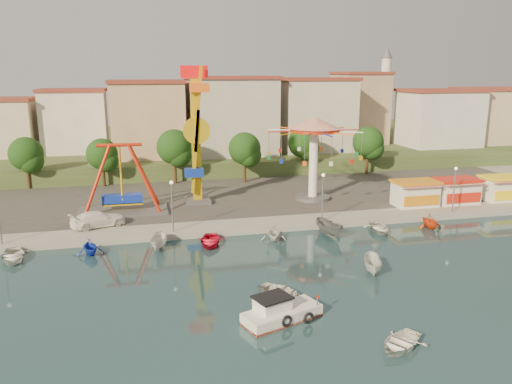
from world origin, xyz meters
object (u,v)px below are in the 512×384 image
object	(u,v)px
kamikaze_tower	(197,138)
wave_swinger	(314,140)
van	(98,219)
pirate_ship_ride	(121,180)
rowboat_a	(281,292)
skiff	(373,265)
cabin_motorboat	(280,313)

from	to	relation	value
kamikaze_tower	wave_swinger	distance (m)	14.46
wave_swinger	van	world-z (taller)	wave_swinger
van	kamikaze_tower	bearing A→B (deg)	-78.87
kamikaze_tower	wave_swinger	xyz separation A→B (m)	(14.38, -1.39, -0.41)
pirate_ship_ride	rowboat_a	bearing A→B (deg)	-64.24
skiff	van	size ratio (longest dim) A/B	0.66
cabin_motorboat	wave_swinger	bearing A→B (deg)	46.49
cabin_motorboat	van	world-z (taller)	van
wave_swinger	rowboat_a	world-z (taller)	wave_swinger
pirate_ship_ride	skiff	size ratio (longest dim) A/B	2.71
kamikaze_tower	cabin_motorboat	bearing A→B (deg)	-86.47
pirate_ship_ride	wave_swinger	size ratio (longest dim) A/B	0.86
pirate_ship_ride	wave_swinger	xyz separation A→B (m)	(23.33, 0.64, 3.80)
cabin_motorboat	rowboat_a	size ratio (longest dim) A/B	1.55
pirate_ship_ride	kamikaze_tower	size ratio (longest dim) A/B	0.61
cabin_motorboat	pirate_ship_ride	bearing A→B (deg)	91.18
wave_swinger	van	distance (m)	27.25
kamikaze_tower	van	distance (m)	15.26
wave_swinger	pirate_ship_ride	bearing A→B (deg)	-178.43
wave_swinger	cabin_motorboat	world-z (taller)	wave_swinger
wave_swinger	rowboat_a	xyz separation A→B (m)	(-11.46, -25.23, -7.81)
pirate_ship_ride	kamikaze_tower	xyz separation A→B (m)	(8.94, 2.03, 4.21)
pirate_ship_ride	kamikaze_tower	world-z (taller)	kamikaze_tower
pirate_ship_ride	kamikaze_tower	bearing A→B (deg)	12.80
wave_swinger	skiff	distance (m)	23.92
wave_swinger	rowboat_a	distance (m)	28.79
wave_swinger	skiff	world-z (taller)	wave_swinger
pirate_ship_ride	van	world-z (taller)	pirate_ship_ride
pirate_ship_ride	van	bearing A→B (deg)	-115.03
kamikaze_tower	rowboat_a	xyz separation A→B (m)	(2.92, -26.62, -8.22)
pirate_ship_ride	rowboat_a	distance (m)	27.59
cabin_motorboat	skiff	distance (m)	11.57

